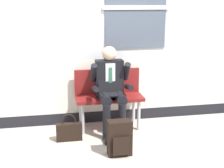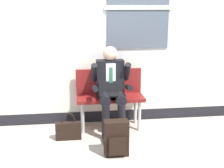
# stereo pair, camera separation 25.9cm
# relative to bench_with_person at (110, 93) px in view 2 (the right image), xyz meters

# --- Properties ---
(ground_plane) EXTENTS (18.00, 18.00, 0.00)m
(ground_plane) POSITION_rel_bench_with_person_xyz_m (0.01, -0.30, -0.54)
(ground_plane) COLOR #B2A899
(station_wall) EXTENTS (6.17, 0.17, 2.95)m
(station_wall) POSITION_rel_bench_with_person_xyz_m (0.01, 0.28, 0.93)
(station_wall) COLOR silver
(station_wall) RESTS_ON ground
(bench_with_person) EXTENTS (1.00, 0.42, 0.89)m
(bench_with_person) POSITION_rel_bench_with_person_xyz_m (0.00, 0.00, 0.00)
(bench_with_person) COLOR maroon
(bench_with_person) RESTS_ON ground
(person_seated) EXTENTS (0.57, 0.70, 1.26)m
(person_seated) POSITION_rel_bench_with_person_xyz_m (0.00, -0.19, 0.14)
(person_seated) COLOR black
(person_seated) RESTS_ON ground
(backpack) EXTENTS (0.30, 0.20, 0.45)m
(backpack) POSITION_rel_bench_with_person_xyz_m (-0.03, -0.94, -0.31)
(backpack) COLOR black
(backpack) RESTS_ON ground
(handbag) EXTENTS (0.36, 0.09, 0.39)m
(handbag) POSITION_rel_bench_with_person_xyz_m (-0.63, -0.40, -0.40)
(handbag) COLOR black
(handbag) RESTS_ON ground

